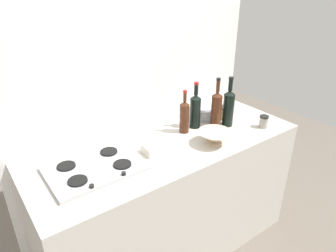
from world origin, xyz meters
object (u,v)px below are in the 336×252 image
Objects in this scene: stovetop_hob at (95,168)px; wine_bottle_mid_right at (216,109)px; plate_stack at (202,110)px; wine_bottle_rightmost at (228,107)px; wine_bottle_leftmost at (184,116)px; mixing_bowl at (215,137)px; condiment_jar_spare at (224,113)px; butter_dish at (155,148)px; wine_bottle_mid_left at (195,110)px; condiment_jar_front at (231,106)px; condiment_jar_rear at (264,122)px.

wine_bottle_mid_right reaches higher than stovetop_hob.
plate_stack is 0.24m from wine_bottle_rightmost.
wine_bottle_leftmost reaches higher than mixing_bowl.
plate_stack is 2.31× the size of condiment_jar_spare.
butter_dish is at bearing -179.42° from wine_bottle_rightmost.
wine_bottle_mid_left is 3.61× the size of condiment_jar_front.
condiment_jar_spare is (0.11, -0.13, 0.00)m from plate_stack.
mixing_bowl is 0.39m from butter_dish.
wine_bottle_rightmost is 0.14m from condiment_jar_spare.
butter_dish is (-0.53, -0.03, -0.11)m from wine_bottle_mid_right.
condiment_jar_rear is at bearing -37.05° from wine_bottle_mid_left.
plate_stack is at bearing 165.72° from condiment_jar_front.
condiment_jar_spare is at bearing 56.39° from wine_bottle_rightmost.
butter_dish is (-0.42, -0.12, -0.10)m from wine_bottle_mid_left.
stovetop_hob is at bearing 173.83° from butter_dish.
condiment_jar_front is at bearing 38.35° from wine_bottle_rightmost.
wine_bottle_mid_left is at bearing 173.99° from condiment_jar_spare.
wine_bottle_rightmost is at bearing -29.27° from wine_bottle_mid_left.
plate_stack is 2.56× the size of condiment_jar_front.
mixing_bowl is at bearing -13.85° from stovetop_hob.
wine_bottle_rightmost is at bearing -123.61° from condiment_jar_spare.
butter_dish is (0.38, -0.04, 0.01)m from stovetop_hob.
wine_bottle_mid_right is at bearing -155.49° from condiment_jar_front.
wine_bottle_mid_left is 0.41m from condiment_jar_front.
butter_dish reaches higher than stovetop_hob.
condiment_jar_front reaches higher than stovetop_hob.
stovetop_hob is 1.06m from condiment_jar_spare.
wine_bottle_rightmost is at bearing 135.66° from condiment_jar_rear.
condiment_jar_rear is at bearing -10.09° from stovetop_hob.
stovetop_hob is 0.76m from mixing_bowl.
condiment_jar_rear is at bearing -29.03° from wine_bottle_leftmost.
wine_bottle_mid_right is 4.11× the size of condiment_jar_rear.
wine_bottle_mid_left is at bearing 16.23° from butter_dish.
wine_bottle_leftmost is 0.57m from condiment_jar_rear.
wine_bottle_leftmost is 0.84× the size of wine_bottle_rightmost.
stovetop_hob is at bearing 178.02° from wine_bottle_rightmost.
wine_bottle_rightmost reaches higher than condiment_jar_rear.
butter_dish is at bearing -163.77° from wine_bottle_mid_left.
stovetop_hob is at bearing 166.15° from mixing_bowl.
condiment_jar_spare is (0.37, -0.01, -0.07)m from wine_bottle_leftmost.
condiment_jar_spare is (-0.12, 0.26, 0.01)m from condiment_jar_rear.
stovetop_hob is 2.20× the size of plate_stack.
wine_bottle_leftmost is at bearing 5.36° from stovetop_hob.
wine_bottle_mid_right is (-0.05, -0.20, 0.09)m from plate_stack.
condiment_jar_front is at bearing 6.30° from wine_bottle_leftmost.
wine_bottle_mid_right is at bearing -104.24° from plate_stack.
condiment_jar_spare reaches higher than condiment_jar_front.
wine_bottle_rightmost is 0.27m from condiment_jar_front.
wine_bottle_rightmost is (0.05, -0.22, 0.09)m from plate_stack.
condiment_jar_front reaches higher than condiment_jar_rear.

